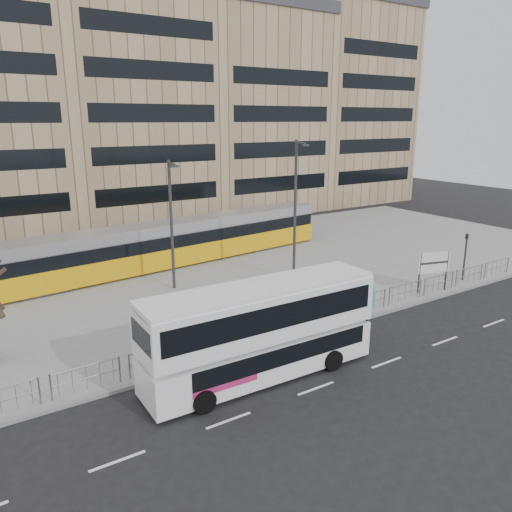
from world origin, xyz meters
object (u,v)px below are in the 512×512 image
station_sign (434,264)px  tram (165,244)px  traffic_light_west (163,323)px  traffic_light_east (466,251)px  pedestrian (281,302)px  lamp_post_east (296,206)px  ad_panel (368,298)px  double_decker_bus (261,328)px  lamp_post_west (172,220)px

station_sign → tram: bearing=145.2°
traffic_light_west → traffic_light_east: bearing=-3.9°
tram → traffic_light_east: (14.97, -13.57, 0.38)m
pedestrian → lamp_post_east: bearing=-19.2°
station_sign → ad_panel: station_sign is taller
double_decker_bus → ad_panel: double_decker_bus is taller
lamp_post_east → pedestrian: bearing=-133.1°
double_decker_bus → station_sign: double_decker_bus is taller
station_sign → lamp_post_east: (-5.59, 6.47, 3.15)m
pedestrian → lamp_post_west: 8.76m
double_decker_bus → traffic_light_east: double_decker_bus is taller
traffic_light_east → tram: bearing=119.5°
tram → lamp_post_east: lamp_post_east is taller
traffic_light_west → lamp_post_west: 10.50m
tram → traffic_light_east: bearing=-48.4°
traffic_light_west → pedestrian: bearing=6.8°
traffic_light_east → traffic_light_west: bearing=162.9°
traffic_light_west → lamp_post_east: size_ratio=0.35×
ad_panel → lamp_post_west: (-7.06, 9.48, 3.43)m
lamp_post_east → traffic_light_east: bearing=-33.8°
station_sign → lamp_post_west: bearing=160.7°
station_sign → lamp_post_west: size_ratio=0.31×
ad_panel → traffic_light_east: traffic_light_east is taller
lamp_post_east → traffic_light_west: bearing=-151.0°
tram → ad_panel: 15.37m
double_decker_bus → pedestrian: (4.04, 4.21, -1.04)m
station_sign → traffic_light_west: bearing=-163.8°
double_decker_bus → station_sign: size_ratio=4.06×
double_decker_bus → pedestrian: double_decker_bus is taller
station_sign → ad_panel: 5.93m
station_sign → lamp_post_east: size_ratio=0.27×
double_decker_bus → lamp_post_west: bearing=84.2°
tram → ad_panel: tram is taller
lamp_post_west → traffic_light_east: bearing=-27.9°
station_sign → pedestrian: bearing=-171.9°
double_decker_bus → traffic_light_west: 4.10m
traffic_light_east → lamp_post_east: (-9.14, 6.13, 2.88)m
station_sign → traffic_light_west: 17.45m
traffic_light_west → traffic_light_east: (21.01, 0.45, 0.00)m
tram → pedestrian: 12.57m
station_sign → pedestrian: (-10.32, 1.41, -0.74)m
station_sign → traffic_light_east: (3.55, 0.35, 0.27)m
pedestrian → traffic_light_east: size_ratio=0.62×
double_decker_bus → lamp_post_east: 13.08m
double_decker_bus → traffic_light_east: size_ratio=3.22×
ad_panel → pedestrian: (-4.47, 1.81, 0.08)m
ad_panel → pedestrian: size_ratio=0.78×
station_sign → ad_panel: (-5.86, -0.40, -0.83)m
pedestrian → lamp_post_west: bearing=42.6°
tram → pedestrian: (1.09, -12.51, -0.63)m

